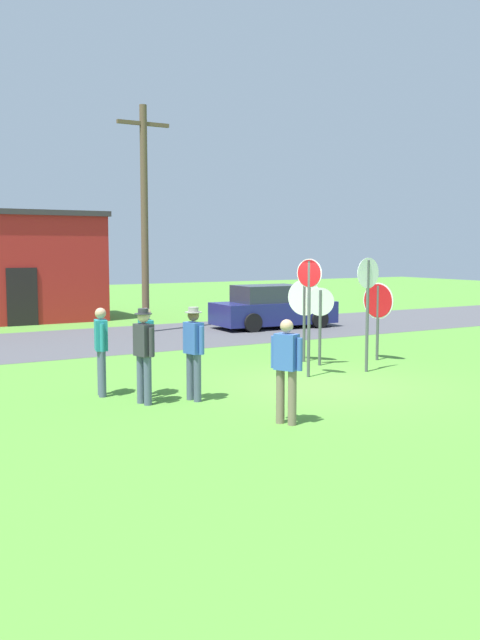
% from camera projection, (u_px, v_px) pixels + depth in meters
% --- Properties ---
extents(ground_plane, '(80.00, 80.00, 0.00)m').
position_uv_depth(ground_plane, '(318.00, 385.00, 14.52)').
color(ground_plane, '#518E33').
extents(street_asphalt, '(60.00, 6.40, 0.01)m').
position_uv_depth(street_asphalt, '(144.00, 337.00, 22.36)').
color(street_asphalt, '#4C4C51').
rests_on(street_asphalt, ground).
extents(building_background, '(6.82, 3.82, 4.20)m').
position_uv_depth(building_background, '(10.00, 266.00, 26.96)').
color(building_background, '#B2231E').
rests_on(building_background, ground).
extents(utility_pole, '(1.80, 0.24, 7.44)m').
position_uv_depth(utility_pole, '(144.00, 215.00, 23.30)').
color(utility_pole, brown).
rests_on(utility_pole, ground).
extents(parked_car_on_street, '(4.39, 2.20, 1.51)m').
position_uv_depth(parked_car_on_street, '(272.00, 308.00, 24.96)').
color(parked_car_on_street, navy).
rests_on(parked_car_on_street, ground).
extents(stop_sign_leaning_left, '(0.69, 0.10, 2.60)m').
position_uv_depth(stop_sign_leaning_left, '(368.00, 295.00, 15.95)').
color(stop_sign_leaning_left, '#474C4C').
rests_on(stop_sign_leaning_left, ground).
extents(stop_sign_low_front, '(0.62, 0.30, 1.87)m').
position_uv_depth(stop_sign_low_front, '(320.00, 313.00, 16.87)').
color(stop_sign_low_front, '#474C4C').
rests_on(stop_sign_low_front, ground).
extents(stop_sign_rear_left, '(0.22, 0.89, 1.95)m').
position_uv_depth(stop_sign_rear_left, '(378.00, 308.00, 17.67)').
color(stop_sign_rear_left, '#474C4C').
rests_on(stop_sign_rear_left, ground).
extents(stop_sign_leaning_right, '(0.24, 0.60, 2.58)m').
position_uv_depth(stop_sign_leaning_right, '(309.00, 299.00, 15.30)').
color(stop_sign_leaning_right, '#474C4C').
rests_on(stop_sign_leaning_right, ground).
extents(stop_sign_tallest, '(0.44, 0.79, 2.05)m').
position_uv_depth(stop_sign_tallest, '(304.00, 306.00, 17.40)').
color(stop_sign_tallest, '#474C4C').
rests_on(stop_sign_tallest, ground).
extents(person_in_teal, '(0.35, 0.52, 1.69)m').
position_uv_depth(person_in_teal, '(286.00, 366.00, 11.24)').
color(person_in_teal, '#7A6B56').
rests_on(person_in_teal, ground).
extents(person_in_blue, '(0.32, 0.56, 1.74)m').
position_uv_depth(person_in_blue, '(194.00, 348.00, 12.98)').
color(person_in_blue, '#4C5670').
rests_on(person_in_blue, ground).
extents(person_on_left, '(0.27, 0.56, 1.69)m').
position_uv_depth(person_on_left, '(146.00, 347.00, 13.39)').
color(person_on_left, '#4C5670').
rests_on(person_on_left, ground).
extents(person_near_signs, '(0.32, 0.56, 1.74)m').
position_uv_depth(person_near_signs, '(144.00, 350.00, 12.69)').
color(person_near_signs, '#4C5670').
rests_on(person_near_signs, ground).
extents(person_with_sunhat, '(0.30, 0.56, 1.69)m').
position_uv_depth(person_with_sunhat, '(101.00, 347.00, 13.40)').
color(person_with_sunhat, '#4C5670').
rests_on(person_with_sunhat, ground).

